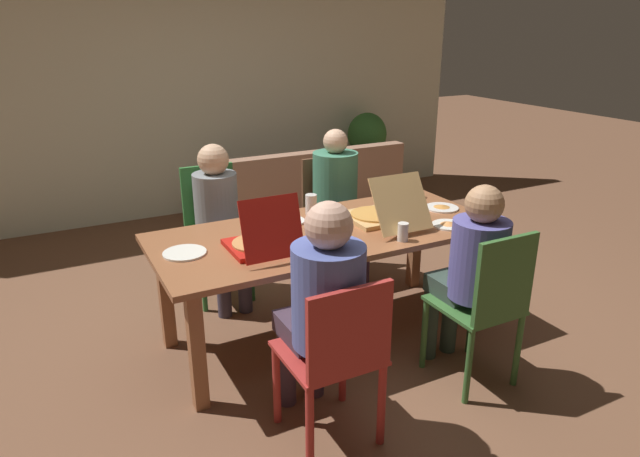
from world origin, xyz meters
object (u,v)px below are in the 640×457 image
(dining_table, at_px, (327,243))
(plate_3, at_px, (449,224))
(pizza_box_0, at_px, (379,214))
(drinking_glass_3, at_px, (321,217))
(chair_2, at_px, (329,210))
(drinking_glass_2, at_px, (403,232))
(drinking_glass_1, at_px, (311,204))
(couch, at_px, (305,188))
(chair_1, at_px, (214,224))
(person_1, at_px, (219,212))
(person_3, at_px, (471,265))
(person_0, at_px, (323,300))
(plate_1, at_px, (442,207))
(potted_plant, at_px, (367,147))
(pizza_box_1, at_px, (261,242))
(person_2, at_px, (338,193))
(chair_0, at_px, (337,355))
(plate_2, at_px, (185,253))
(chair_3, at_px, (487,302))
(plate_0, at_px, (289,221))

(dining_table, distance_m, plate_3, 0.79)
(pizza_box_0, relative_size, drinking_glass_3, 4.58)
(chair_2, distance_m, drinking_glass_2, 1.36)
(drinking_glass_1, relative_size, drinking_glass_3, 1.11)
(couch, bearing_deg, drinking_glass_1, -114.78)
(chair_1, xyz_separation_m, person_1, (0.00, -0.16, 0.15))
(person_3, xyz_separation_m, drinking_glass_1, (-0.47, 1.08, 0.12))
(person_0, height_order, plate_1, person_0)
(drinking_glass_2, bearing_deg, potted_plant, 61.52)
(pizza_box_1, relative_size, plate_3, 2.06)
(chair_2, distance_m, plate_3, 1.27)
(couch, bearing_deg, person_2, -106.97)
(chair_2, bearing_deg, person_1, -173.00)
(chair_1, relative_size, pizza_box_0, 1.75)
(drinking_glass_2, bearing_deg, couch, 75.81)
(person_2, distance_m, drinking_glass_3, 0.89)
(chair_0, bearing_deg, couch, 66.44)
(dining_table, xyz_separation_m, potted_plant, (1.99, 2.71, -0.08))
(plate_1, bearing_deg, person_1, 149.52)
(pizza_box_1, bearing_deg, couch, 59.27)
(person_2, distance_m, plate_3, 1.11)
(person_1, height_order, plate_2, person_1)
(person_0, xyz_separation_m, plate_1, (1.37, 0.81, 0.03))
(chair_0, height_order, person_0, person_0)
(plate_1, xyz_separation_m, couch, (0.11, 2.44, -0.50))
(chair_2, relative_size, pizza_box_0, 1.68)
(person_3, height_order, drinking_glass_2, person_3)
(chair_3, height_order, plate_2, chair_3)
(pizza_box_1, bearing_deg, pizza_box_0, 7.18)
(dining_table, bearing_deg, chair_2, 60.87)
(person_0, relative_size, chair_1, 1.25)
(couch, bearing_deg, chair_0, -113.56)
(drinking_glass_2, distance_m, couch, 2.96)
(chair_1, bearing_deg, couch, 44.82)
(pizza_box_1, bearing_deg, drinking_glass_2, -17.02)
(plate_2, relative_size, drinking_glass_1, 1.78)
(chair_2, bearing_deg, drinking_glass_3, -121.36)
(plate_3, bearing_deg, chair_1, 132.90)
(pizza_box_1, xyz_separation_m, plate_3, (1.23, -0.17, -0.04))
(person_1, xyz_separation_m, pizza_box_1, (-0.05, -0.94, 0.10))
(dining_table, relative_size, plate_0, 10.30)
(drinking_glass_3, bearing_deg, plate_2, -176.83)
(drinking_glass_1, distance_m, couch, 2.40)
(plate_3, relative_size, drinking_glass_3, 1.74)
(chair_2, height_order, couch, chair_2)
(dining_table, relative_size, drinking_glass_2, 19.63)
(person_3, distance_m, drinking_glass_1, 1.18)
(pizza_box_1, height_order, couch, pizza_box_1)
(person_2, distance_m, chair_3, 1.70)
(person_2, height_order, potted_plant, person_2)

